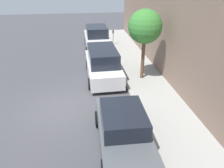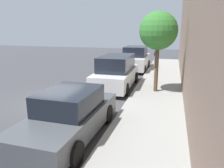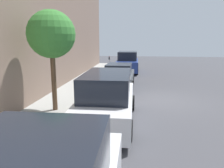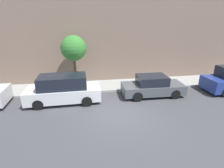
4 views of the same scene
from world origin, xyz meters
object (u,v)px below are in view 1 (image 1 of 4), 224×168
at_px(parked_minivan_third, 103,64).
at_px(parking_meter_far, 113,35).
at_px(parked_sedan_second, 123,130).
at_px(street_tree, 145,27).
at_px(parked_suv_fourth, 97,39).

height_order(parked_minivan_third, parking_meter_far, parked_minivan_third).
height_order(parked_sedan_second, parked_minivan_third, parked_minivan_third).
height_order(parked_sedan_second, parking_meter_far, parked_sedan_second).
bearing_deg(parked_sedan_second, parking_meter_far, 83.27).
xyz_separation_m(parked_sedan_second, parking_meter_far, (1.54, 13.05, 0.27)).
bearing_deg(street_tree, parked_suv_fourth, 108.35).
relative_size(parked_sedan_second, parked_minivan_third, 0.92).
relative_size(parking_meter_far, street_tree, 0.33).
xyz_separation_m(parked_minivan_third, parked_suv_fourth, (0.11, 6.04, 0.01)).
bearing_deg(parking_meter_far, parked_sedan_second, -96.73).
bearing_deg(street_tree, parking_meter_far, 95.52).
bearing_deg(street_tree, parked_sedan_second, -111.82).
distance_m(parked_sedan_second, parked_minivan_third, 6.38).
height_order(parked_sedan_second, street_tree, street_tree).
distance_m(parked_sedan_second, parking_meter_far, 13.15).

